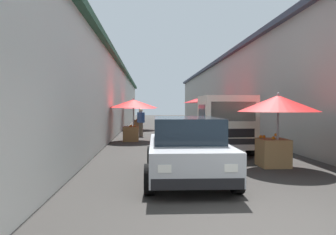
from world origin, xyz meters
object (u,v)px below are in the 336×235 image
Objects in this scene: fruit_stall_near_right at (139,107)px; vendor_by_crates at (141,120)px; hatchback_car at (186,147)px; delivery_truck at (221,125)px; fruit_stall_far_left at (204,104)px; fruit_stall_mid_lane at (133,108)px; plastic_stool at (231,147)px; fruit_stall_near_left at (277,112)px; fruit_stall_far_right at (213,105)px.

vendor_by_crates is at bearing -177.24° from fruit_stall_near_right.
delivery_truck reaches higher than hatchback_car.
fruit_stall_mid_lane is at bearing 135.73° from fruit_stall_far_left.
fruit_stall_mid_lane is 6.29m from fruit_stall_far_left.
plastic_stool is at bearing 175.36° from fruit_stall_far_left.
fruit_stall_near_right reaches higher than delivery_truck.
fruit_stall_near_left is 2.50m from plastic_stool.
plastic_stool is at bearing -156.04° from vendor_by_crates.
fruit_stall_far_right reaches higher than hatchback_car.
fruit_stall_mid_lane is 1.52× the size of vendor_by_crates.
fruit_stall_near_left is at bearing -148.16° from fruit_stall_mid_lane.
fruit_stall_near_left is 2.95m from delivery_truck.
delivery_truck is 3.11× the size of vendor_by_crates.
fruit_stall_near_right is 12.99m from plastic_stool.
fruit_stall_near_right is at bearing 55.28° from fruit_stall_far_left.
fruit_stall_near_left is 5.16× the size of plastic_stool.
plastic_stool is (-9.45, 0.77, -1.58)m from fruit_stall_far_left.
fruit_stall_mid_lane is at bearing 172.24° from vendor_by_crates.
fruit_stall_mid_lane is 4.40m from fruit_stall_far_right.
fruit_stall_near_right is 7.62m from fruit_stall_far_right.
vendor_by_crates is at bearing 23.96° from plastic_stool.
fruit_stall_mid_lane is at bearing 31.84° from fruit_stall_near_left.
fruit_stall_far_right reaches higher than plastic_stool.
fruit_stall_mid_lane is 5.49m from delivery_truck.
fruit_stall_far_left is (4.50, -4.39, 0.29)m from fruit_stall_mid_lane.
fruit_stall_near_right reaches higher than hatchback_car.
fruit_stall_near_right is 1.04× the size of fruit_stall_mid_lane.
fruit_stall_near_left is at bearing -156.98° from vendor_by_crates.
fruit_stall_near_right is 15.10m from fruit_stall_near_left.
fruit_stall_far_right is 6.26m from plastic_stool.
fruit_stall_far_left reaches higher than fruit_stall_far_right.
fruit_stall_far_left is 0.98× the size of fruit_stall_far_right.
vendor_by_crates is (9.45, 4.02, -0.64)m from fruit_stall_near_left.
delivery_truck is at bearing 14.76° from plastic_stool.
hatchback_car is at bearing -168.47° from fruit_stall_mid_lane.
fruit_stall_far_left reaches higher than vendor_by_crates.
fruit_stall_near_right reaches higher than vendor_by_crates.
plastic_stool is at bearing 19.53° from fruit_stall_near_left.
plastic_stool is (-0.70, -0.19, -0.71)m from delivery_truck.
fruit_stall_far_left is at bearing -63.14° from vendor_by_crates.
fruit_stall_mid_lane reaches higher than hatchback_car.
hatchback_car is at bearing 112.41° from fruit_stall_near_left.
fruit_stall_far_right reaches higher than fruit_stall_near_left.
fruit_stall_mid_lane is at bearing 104.48° from fruit_stall_far_right.
fruit_stall_far_left is 0.54× the size of delivery_truck.
delivery_truck is at bearing -24.69° from hatchback_car.
fruit_stall_near_left is 1.40× the size of vendor_by_crates.
fruit_stall_near_right is 0.64× the size of hatchback_car.
vendor_by_crates is at bearing 71.00° from fruit_stall_far_right.
fruit_stall_near_left is at bearing -179.32° from fruit_stall_far_right.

